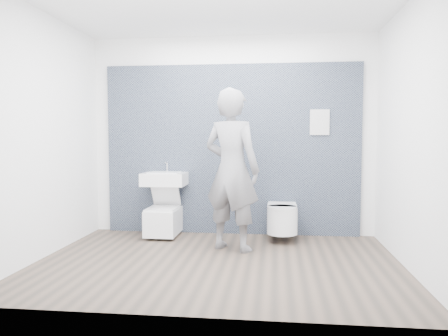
# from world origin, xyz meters

# --- Properties ---
(ground) EXTENTS (4.00, 4.00, 0.00)m
(ground) POSITION_xyz_m (0.00, 0.00, 0.00)
(ground) COLOR brown
(ground) RESTS_ON ground
(room_shell) EXTENTS (4.00, 4.00, 4.00)m
(room_shell) POSITION_xyz_m (0.00, 0.00, 1.74)
(room_shell) COLOR white
(room_shell) RESTS_ON ground
(tile_wall) EXTENTS (3.60, 0.06, 2.40)m
(tile_wall) POSITION_xyz_m (0.00, 1.47, 0.00)
(tile_wall) COLOR black
(tile_wall) RESTS_ON ground
(washbasin) EXTENTS (0.59, 0.45, 0.45)m
(washbasin) POSITION_xyz_m (-0.91, 1.22, 0.80)
(washbasin) COLOR white
(washbasin) RESTS_ON ground
(toilet_square) EXTENTS (0.42, 0.60, 0.75)m
(toilet_square) POSITION_xyz_m (-0.91, 1.14, 0.24)
(toilet_square) COLOR white
(toilet_square) RESTS_ON ground
(toilet_rounded) EXTENTS (0.40, 0.67, 0.36)m
(toilet_rounded) POSITION_xyz_m (0.72, 1.10, 0.30)
(toilet_rounded) COLOR white
(toilet_rounded) RESTS_ON ground
(info_placard) EXTENTS (0.26, 0.03, 0.35)m
(info_placard) POSITION_xyz_m (1.22, 1.43, 0.00)
(info_placard) COLOR white
(info_placard) RESTS_ON ground
(visitor) EXTENTS (0.84, 0.70, 1.96)m
(visitor) POSITION_xyz_m (0.10, 0.54, 0.98)
(visitor) COLOR gray
(visitor) RESTS_ON ground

